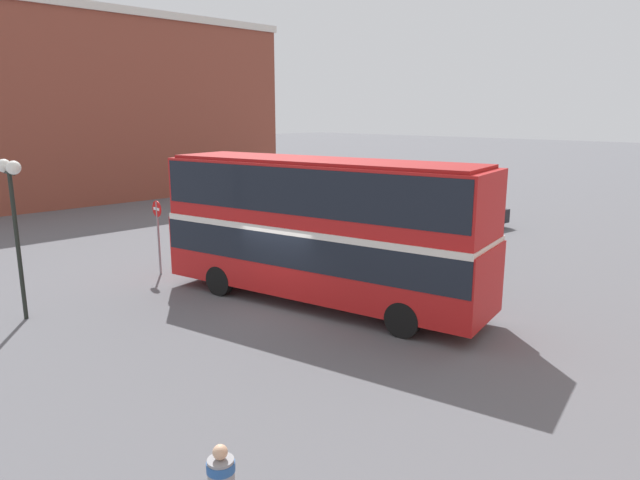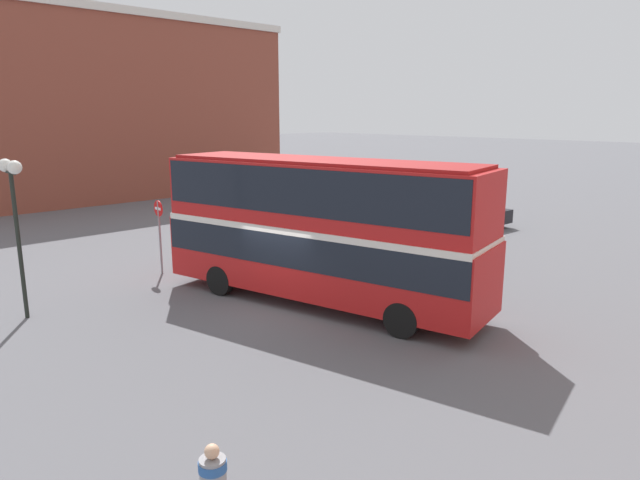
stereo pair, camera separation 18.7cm
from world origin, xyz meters
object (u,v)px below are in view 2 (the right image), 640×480
object	(u,v)px
parked_car_kerb_near	(469,210)
no_entry_sign	(159,226)
double_decker_bus	(320,222)
street_lamp_twin_globe	(13,195)

from	to	relation	value
parked_car_kerb_near	no_entry_sign	world-z (taller)	no_entry_sign
double_decker_bus	no_entry_sign	world-z (taller)	double_decker_bus
street_lamp_twin_globe	no_entry_sign	xyz separation A→B (m)	(-1.55, 5.23, -1.82)
street_lamp_twin_globe	no_entry_sign	bearing A→B (deg)	106.49
double_decker_bus	street_lamp_twin_globe	size ratio (longest dim) A/B	2.37
parked_car_kerb_near	street_lamp_twin_globe	xyz separation A→B (m)	(-1.08, -22.20, 2.89)
double_decker_bus	parked_car_kerb_near	world-z (taller)	double_decker_bus
street_lamp_twin_globe	double_decker_bus	bearing A→B (deg)	55.10
double_decker_bus	parked_car_kerb_near	xyz separation A→B (m)	(-3.93, 15.02, -1.84)
double_decker_bus	street_lamp_twin_globe	bearing A→B (deg)	-137.00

